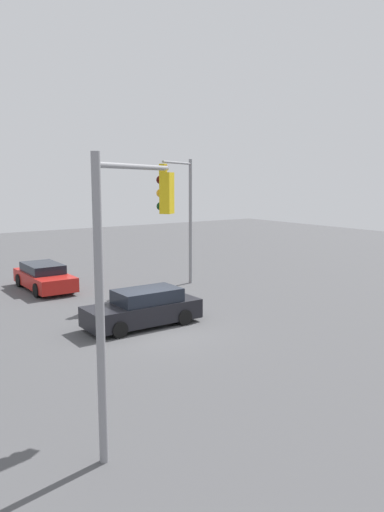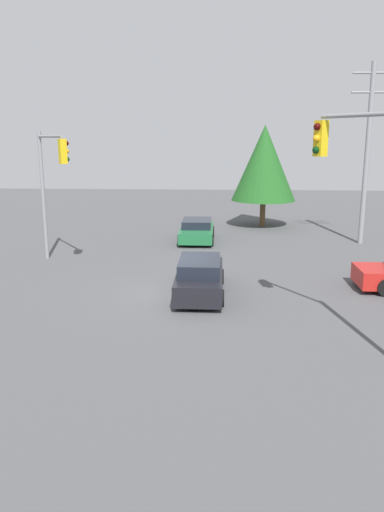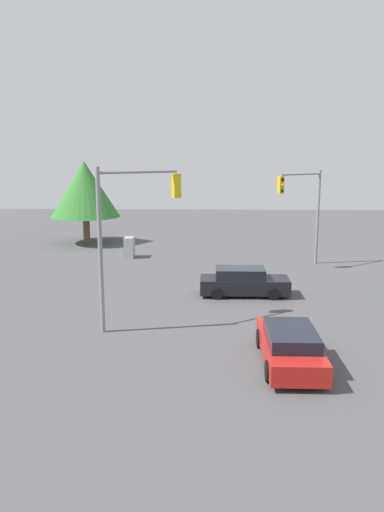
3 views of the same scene
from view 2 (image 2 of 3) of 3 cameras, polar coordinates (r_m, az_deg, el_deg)
ground_plane at (r=19.68m, az=-2.15°, el=-4.39°), size 80.00×80.00×0.00m
sedan_green at (r=29.59m, az=0.55°, el=2.92°), size 2.03×4.23×1.26m
sedan_dark at (r=19.48m, az=0.89°, el=-2.41°), size 1.90×4.65×1.47m
traffic_signal_main at (r=14.31m, az=20.42°, el=7.15°), size 2.35×3.30×6.86m
traffic_signal_cross at (r=24.44m, az=-15.87°, el=8.91°), size 2.35×3.16×6.30m
utility_pole_tall at (r=30.04m, az=19.40°, el=11.30°), size 2.20×0.28×9.99m
tree_right at (r=34.39m, az=8.25°, el=10.46°), size 4.32×4.32×6.82m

